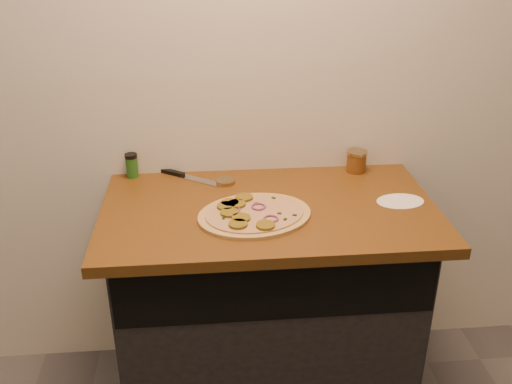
{
  "coord_description": "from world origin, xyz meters",
  "views": [
    {
      "loc": [
        -0.21,
        -0.39,
        1.84
      ],
      "look_at": [
        -0.05,
        1.43,
        0.95
      ],
      "focal_mm": 40.0,
      "sensor_mm": 36.0,
      "label": 1
    }
  ],
  "objects": [
    {
      "name": "spice_shaker",
      "position": [
        -0.51,
        1.72,
        0.95
      ],
      "size": [
        0.05,
        0.05,
        0.1
      ],
      "color": "#22591C",
      "rests_on": "countertop"
    },
    {
      "name": "chefs_knife",
      "position": [
        -0.3,
        1.7,
        0.91
      ],
      "size": [
        0.25,
        0.18,
        0.02
      ],
      "color": "#B7BAC1",
      "rests_on": "countertop"
    },
    {
      "name": "pizza",
      "position": [
        -0.06,
        1.34,
        0.91
      ],
      "size": [
        0.47,
        0.47,
        0.03
      ],
      "color": "tan",
      "rests_on": "countertop"
    },
    {
      "name": "mason_jar_lid",
      "position": [
        -0.15,
        1.62,
        0.91
      ],
      "size": [
        0.09,
        0.09,
        0.02
      ],
      "primitive_type": "cylinder",
      "rotation": [
        0.0,
        0.0,
        -0.28
      ],
      "color": "#958056",
      "rests_on": "countertop"
    },
    {
      "name": "countertop",
      "position": [
        0.0,
        1.42,
        0.88
      ],
      "size": [
        1.2,
        0.7,
        0.04
      ],
      "primitive_type": "cube",
      "color": "brown",
      "rests_on": "cabinet"
    },
    {
      "name": "cabinet",
      "position": [
        0.0,
        1.45,
        0.43
      ],
      "size": [
        1.1,
        0.6,
        0.86
      ],
      "primitive_type": "cube",
      "color": "black",
      "rests_on": "ground"
    },
    {
      "name": "salsa_jar",
      "position": [
        0.39,
        1.69,
        0.94
      ],
      "size": [
        0.08,
        0.08,
        0.09
      ],
      "color": "#A01010",
      "rests_on": "countertop"
    },
    {
      "name": "flour_spill",
      "position": [
        0.48,
        1.41,
        0.9
      ],
      "size": [
        0.19,
        0.19,
        0.0
      ],
      "primitive_type": "cylinder",
      "rotation": [
        0.0,
        0.0,
        0.1
      ],
      "color": "white",
      "rests_on": "countertop"
    },
    {
      "name": "room_shell",
      "position": [
        0.0,
        0.0,
        1.7
      ],
      "size": [
        4.02,
        3.52,
        2.71
      ],
      "color": "beige",
      "rests_on": "ground"
    }
  ]
}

